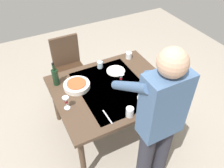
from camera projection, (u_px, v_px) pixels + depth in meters
ground_plane at (112, 127)px, 3.09m from camera, size 6.00×6.00×0.00m
dining_table at (112, 92)px, 2.66m from camera, size 1.31×1.09×0.72m
chair_near at (69, 64)px, 3.29m from camera, size 0.40×0.40×0.91m
person_server at (159, 122)px, 1.92m from camera, size 0.42×0.61×1.69m
wine_bottle at (55, 77)px, 2.59m from camera, size 0.07×0.07×0.30m
wine_glass_left at (121, 77)px, 2.59m from camera, size 0.07×0.07×0.15m
wine_glass_right at (66, 101)px, 2.30m from camera, size 0.07×0.07×0.15m
water_cup_near_left at (129, 55)px, 3.04m from camera, size 0.08×0.08×0.09m
water_cup_near_right at (100, 65)px, 2.88m from camera, size 0.07×0.07×0.09m
water_cup_far_left at (130, 112)px, 2.26m from camera, size 0.08×0.08×0.10m
serving_bowl_pasta at (77, 85)px, 2.59m from camera, size 0.30×0.30×0.07m
dinner_plate_near at (116, 71)px, 2.84m from camera, size 0.23×0.23×0.01m
dinner_plate_far at (148, 99)px, 2.47m from camera, size 0.23×0.23×0.01m
table_knife at (107, 117)px, 2.28m from camera, size 0.02×0.20×0.00m
table_fork at (145, 79)px, 2.73m from camera, size 0.08×0.17×0.00m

